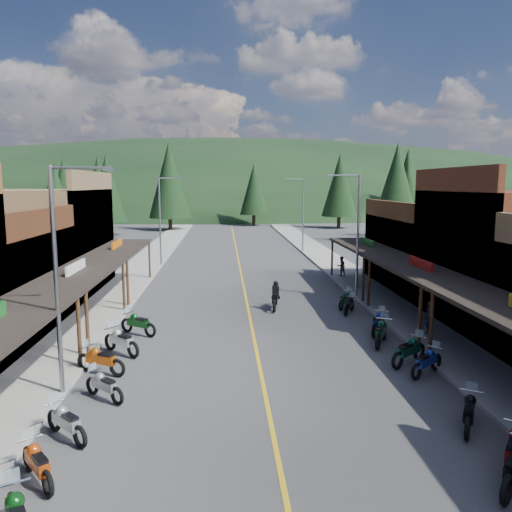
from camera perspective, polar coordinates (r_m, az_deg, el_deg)
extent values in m
plane|color=#38383A|center=(24.21, -0.22, -9.50)|extent=(220.00, 220.00, 0.00)
cube|color=gold|center=(43.67, -1.82, -1.49)|extent=(0.15, 90.00, 0.01)
cube|color=gray|center=(44.24, -13.16, -1.49)|extent=(3.40, 94.00, 0.15)
cube|color=gray|center=(44.79, 9.38, -1.26)|extent=(3.40, 94.00, 0.15)
cylinder|color=#472D19|center=(21.28, -19.57, -8.27)|extent=(0.16, 0.16, 3.00)
cube|color=#3F2111|center=(26.57, -22.89, -1.68)|extent=(0.30, 9.00, 6.20)
cube|color=black|center=(26.14, -19.87, -1.89)|extent=(3.20, 9.00, 0.18)
cylinder|color=#472D19|center=(22.39, -18.73, -7.41)|extent=(0.16, 0.16, 3.00)
cylinder|color=#472D19|center=(29.79, -14.89, -3.42)|extent=(0.16, 0.16, 3.00)
cube|color=silver|center=(26.11, -19.89, -1.46)|extent=(0.12, 3.00, 0.70)
cube|color=brown|center=(36.76, -23.74, 1.48)|extent=(8.00, 10.20, 7.00)
cube|color=brown|center=(35.57, -17.95, 2.55)|extent=(0.30, 10.20, 8.20)
cube|color=black|center=(35.36, -15.59, 0.82)|extent=(3.20, 10.20, 0.18)
cylinder|color=#472D19|center=(30.94, -14.46, -2.98)|extent=(0.16, 0.16, 3.00)
cylinder|color=#472D19|center=(39.69, -12.07, -0.47)|extent=(0.16, 0.16, 3.00)
cube|color=#CC590C|center=(35.33, -15.61, 1.14)|extent=(0.12, 3.00, 0.70)
cylinder|color=#472D19|center=(22.21, 19.40, -7.57)|extent=(0.16, 0.16, 3.00)
cube|color=#562B19|center=(27.48, 21.18, 0.83)|extent=(0.30, 9.00, 8.20)
cube|color=black|center=(27.06, 18.27, -1.49)|extent=(3.20, 9.00, 0.18)
cylinder|color=#472D19|center=(23.28, 18.24, -6.80)|extent=(0.16, 0.16, 3.00)
cylinder|color=#472D19|center=(30.46, 12.79, -3.09)|extent=(0.16, 0.16, 3.00)
cube|color=#B2140F|center=(27.03, 18.29, -1.07)|extent=(0.12, 3.00, 0.70)
cube|color=#4C2D16|center=(37.93, 20.28, 0.33)|extent=(8.00, 10.20, 5.00)
cube|color=#4C2D16|center=(36.46, 14.79, 1.22)|extent=(0.30, 10.20, 6.20)
cube|color=black|center=(36.04, 12.60, 1.06)|extent=(3.20, 10.20, 0.18)
cylinder|color=#472D19|center=(31.59, 12.17, -2.67)|extent=(0.16, 0.16, 3.00)
cylinder|color=#472D19|center=(40.19, 8.69, -0.27)|extent=(0.16, 0.16, 3.00)
cube|color=#14591E|center=(36.02, 12.61, 1.38)|extent=(0.12, 3.00, 0.70)
cylinder|color=gray|center=(18.26, -21.85, -3.00)|extent=(0.16, 0.16, 8.00)
cylinder|color=gray|center=(17.67, -19.40, 9.49)|extent=(2.00, 0.10, 0.10)
cube|color=gray|center=(17.45, -16.51, 9.47)|extent=(0.35, 0.18, 0.12)
cylinder|color=gray|center=(45.50, -10.92, 3.83)|extent=(0.16, 0.16, 8.00)
cylinder|color=gray|center=(45.27, -9.78, 8.77)|extent=(2.00, 0.10, 0.10)
cube|color=gray|center=(45.18, -8.64, 8.74)|extent=(0.35, 0.18, 0.12)
cylinder|color=gray|center=(32.34, 11.56, 2.08)|extent=(0.16, 0.16, 8.00)
cylinder|color=gray|center=(31.92, 10.01, 9.05)|extent=(2.00, 0.10, 0.10)
cube|color=gray|center=(31.72, 8.41, 9.00)|extent=(0.35, 0.18, 0.12)
cylinder|color=gray|center=(53.80, 5.40, 4.59)|extent=(0.16, 0.16, 8.00)
cylinder|color=gray|center=(53.55, 4.39, 8.76)|extent=(2.00, 0.10, 0.10)
cube|color=gray|center=(53.43, 3.42, 8.72)|extent=(0.35, 0.18, 0.12)
ellipsoid|color=black|center=(158.20, -3.22, 5.54)|extent=(310.00, 140.00, 60.00)
cylinder|color=black|center=(95.94, -17.37, 4.04)|extent=(0.60, 0.60, 2.00)
cone|color=black|center=(95.73, -17.53, 7.77)|extent=(5.88, 5.88, 10.50)
cylinder|color=black|center=(81.72, -9.76, 3.63)|extent=(0.60, 0.60, 2.00)
cone|color=black|center=(81.48, -9.88, 8.54)|extent=(6.72, 6.72, 12.00)
cylinder|color=black|center=(89.41, -0.24, 4.13)|extent=(0.60, 0.60, 2.00)
cone|color=black|center=(89.19, -0.24, 7.66)|extent=(5.04, 5.04, 9.00)
cylinder|color=black|center=(85.50, 9.43, 3.84)|extent=(0.60, 0.60, 2.00)
cone|color=black|center=(85.26, 9.53, 8.03)|extent=(5.88, 5.88, 10.50)
cylinder|color=black|center=(101.60, 16.73, 4.28)|extent=(0.60, 0.60, 2.00)
cone|color=black|center=(101.40, 16.90, 8.23)|extent=(6.72, 6.72, 12.00)
cylinder|color=black|center=(99.30, 24.87, 3.78)|extent=(0.60, 0.60, 2.00)
cone|color=black|center=(99.10, 25.06, 6.95)|extent=(5.04, 5.04, 9.00)
cylinder|color=black|center=(103.84, -20.90, 4.16)|extent=(0.60, 0.60, 2.00)
cone|color=black|center=(103.64, -21.08, 7.61)|extent=(5.88, 5.88, 10.50)
cylinder|color=black|center=(66.61, -21.72, 2.15)|extent=(0.60, 0.60, 2.00)
cone|color=black|center=(66.32, -21.95, 6.45)|extent=(4.48, 4.48, 8.00)
cylinder|color=black|center=(72.89, 16.72, 2.86)|extent=(0.60, 0.60, 2.00)
cone|color=black|center=(72.62, 16.90, 7.10)|extent=(4.93, 4.93, 8.80)
cylinder|color=black|center=(75.15, -16.48, 3.02)|extent=(0.60, 0.60, 2.00)
cone|color=black|center=(74.89, -16.66, 7.44)|extent=(5.38, 5.38, 9.60)
cylinder|color=black|center=(64.98, 15.55, 2.29)|extent=(0.60, 0.60, 2.00)
cone|color=black|center=(64.67, 15.76, 7.76)|extent=(5.82, 5.82, 10.40)
imported|color=#241D2C|center=(25.63, 19.19, -6.70)|extent=(0.49, 0.66, 1.64)
imported|color=brown|center=(40.12, 9.70, -1.14)|extent=(0.86, 0.67, 1.56)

